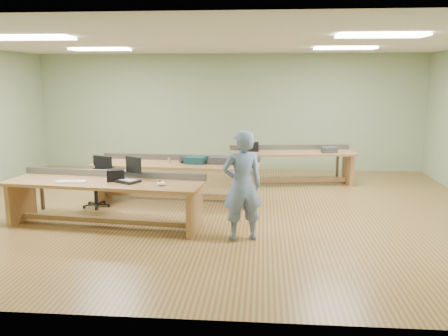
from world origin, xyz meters
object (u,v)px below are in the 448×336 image
(person, at_px, (242,186))
(camera_bag, at_px, (116,175))
(workbench_back, at_px, (292,160))
(workbench_front, at_px, (105,192))
(mug, at_px, (182,160))
(workbench_mid, at_px, (177,172))
(parts_bin_teal, at_px, (195,160))
(parts_bin_grey, at_px, (222,160))
(drinks_can, at_px, (169,160))
(task_chair, at_px, (98,189))
(laptop_base, at_px, (128,181))

(person, relative_size, camera_bag, 5.97)
(camera_bag, bearing_deg, workbench_back, 28.83)
(workbench_front, xyz_separation_m, camera_bag, (0.18, 0.02, 0.28))
(workbench_back, xyz_separation_m, mug, (-2.25, -1.57, 0.24))
(workbench_mid, xyz_separation_m, parts_bin_teal, (0.37, 0.00, 0.25))
(person, bearing_deg, parts_bin_grey, -93.62)
(drinks_can, bearing_deg, parts_bin_grey, 3.37)
(person, bearing_deg, camera_bag, -30.09)
(parts_bin_teal, distance_m, mug, 0.29)
(camera_bag, xyz_separation_m, drinks_can, (0.55, 1.66, -0.04))
(workbench_back, distance_m, task_chair, 4.35)
(workbench_mid, xyz_separation_m, mug, (0.09, 0.06, 0.23))
(workbench_front, xyz_separation_m, drinks_can, (0.73, 1.68, 0.24))
(workbench_front, relative_size, camera_bag, 11.83)
(workbench_mid, xyz_separation_m, person, (1.39, -2.19, 0.27))
(laptop_base, height_order, camera_bag, camera_bag)
(task_chair, bearing_deg, workbench_back, 54.78)
(person, height_order, mug, person)
(task_chair, height_order, drinks_can, task_chair)
(workbench_back, distance_m, parts_bin_teal, 2.57)
(workbench_mid, distance_m, person, 2.61)
(workbench_mid, relative_size, camera_bag, 11.79)
(camera_bag, distance_m, drinks_can, 1.75)
(parts_bin_teal, bearing_deg, workbench_front, -126.14)
(mug, bearing_deg, workbench_mid, -146.61)
(person, height_order, task_chair, person)
(workbench_front, height_order, laptop_base, workbench_front)
(workbench_front, relative_size, workbench_back, 1.15)
(workbench_mid, distance_m, parts_bin_teal, 0.45)
(workbench_front, distance_m, parts_bin_teal, 2.12)
(parts_bin_teal, bearing_deg, camera_bag, -122.40)
(workbench_back, bearing_deg, task_chair, -157.28)
(person, bearing_deg, laptop_base, -29.39)
(drinks_can, bearing_deg, laptop_base, -100.64)
(camera_bag, height_order, drinks_can, camera_bag)
(parts_bin_grey, bearing_deg, mug, 178.25)
(task_chair, bearing_deg, laptop_base, -27.23)
(task_chair, relative_size, parts_bin_teal, 2.45)
(workbench_back, xyz_separation_m, laptop_base, (-2.80, -3.39, 0.21))
(workbench_back, bearing_deg, mug, -152.80)
(workbench_front, bearing_deg, laptop_base, -1.94)
(person, height_order, drinks_can, person)
(workbench_mid, bearing_deg, parts_bin_teal, 3.67)
(workbench_back, bearing_deg, parts_bin_grey, -140.02)
(parts_bin_teal, distance_m, parts_bin_grey, 0.52)
(person, bearing_deg, drinks_can, -71.11)
(workbench_mid, bearing_deg, camera_bag, -108.81)
(camera_bag, height_order, parts_bin_teal, camera_bag)
(laptop_base, bearing_deg, camera_bag, -169.52)
(laptop_base, distance_m, camera_bag, 0.25)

